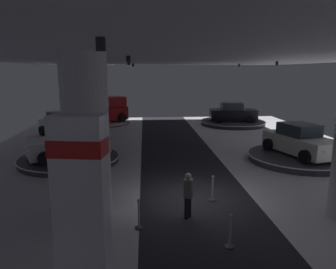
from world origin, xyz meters
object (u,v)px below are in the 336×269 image
at_px(display_car_far_left, 65,125).
at_px(display_car_deep_right, 233,113).
at_px(visitor_walking_near, 188,193).
at_px(display_car_mid_left, 69,143).
at_px(pickup_truck_deep_left, 101,112).
at_px(display_platform_far_left, 66,138).
at_px(display_platform_deep_left, 98,124).
at_px(display_platform_mid_left, 70,159).
at_px(display_platform_mid_right, 299,157).
at_px(display_car_mid_right, 300,141).
at_px(column_left, 86,137).
at_px(brand_sign_pylon, 82,205).
at_px(display_platform_deep_right, 233,123).

xyz_separation_m(display_car_far_left, display_car_deep_right, (13.69, 5.91, -0.02)).
bearing_deg(visitor_walking_near, display_car_mid_left, 127.72).
relative_size(pickup_truck_deep_left, display_platform_far_left, 1.04).
bearing_deg(display_platform_deep_left, display_platform_mid_left, -89.37).
relative_size(display_platform_mid_right, display_car_mid_left, 1.21).
relative_size(display_platform_deep_left, display_car_deep_right, 1.30).
xyz_separation_m(display_car_far_left, display_platform_mid_left, (1.44, -5.35, -0.98)).
distance_m(display_platform_mid_right, display_car_deep_right, 12.06).
relative_size(display_platform_far_left, visitor_walking_near, 3.32).
bearing_deg(display_platform_mid_left, display_car_mid_right, -3.28).
height_order(column_left, display_platform_deep_left, column_left).
bearing_deg(brand_sign_pylon, display_platform_mid_right, 44.85).
bearing_deg(column_left, visitor_walking_near, -7.90).
bearing_deg(visitor_walking_near, display_car_deep_right, 69.96).
distance_m(display_platform_deep_left, display_car_far_left, 6.88).
bearing_deg(display_car_mid_left, visitor_walking_near, -52.28).
relative_size(brand_sign_pylon, display_platform_far_left, 0.76).
bearing_deg(display_platform_mid_right, display_platform_far_left, 156.59).
distance_m(display_platform_deep_left, display_platform_deep_right, 12.44).
bearing_deg(display_platform_far_left, display_car_mid_right, -23.32).
distance_m(display_car_mid_right, display_car_deep_right, 11.99).
bearing_deg(display_car_mid_left, display_platform_deep_left, 90.77).
relative_size(display_car_mid_right, display_car_mid_left, 0.99).
xyz_separation_m(display_car_mid_right, display_car_deep_right, (-0.36, 11.99, -0.01)).
xyz_separation_m(column_left, display_platform_mid_left, (-2.21, 6.66, -2.58)).
distance_m(brand_sign_pylon, display_platform_deep_right, 23.88).
height_order(display_car_mid_right, display_car_deep_right, display_car_mid_right).
bearing_deg(display_car_far_left, display_platform_deep_right, 23.30).
xyz_separation_m(display_platform_deep_left, display_car_far_left, (-1.31, -6.68, 1.02)).
bearing_deg(display_car_mid_right, display_platform_mid_right, -73.94).
bearing_deg(display_platform_mid_left, display_platform_deep_right, 42.51).
distance_m(brand_sign_pylon, display_car_mid_left, 10.97).
bearing_deg(brand_sign_pylon, display_car_mid_left, 104.52).
bearing_deg(display_car_deep_right, brand_sign_pylon, -113.49).
relative_size(brand_sign_pylon, display_car_mid_right, 0.89).
bearing_deg(display_car_deep_right, display_platform_mid_left, -137.41).
relative_size(column_left, display_car_mid_right, 1.21).
relative_size(display_car_mid_left, display_platform_deep_right, 0.77).
xyz_separation_m(column_left, display_platform_far_left, (-3.63, 11.99, -2.54)).
height_order(column_left, visitor_walking_near, column_left).
xyz_separation_m(display_platform_deep_left, pickup_truck_deep_left, (0.26, 0.19, 1.03)).
bearing_deg(display_car_deep_right, column_left, -119.26).
bearing_deg(brand_sign_pylon, column_left, 98.10).
height_order(display_platform_far_left, display_platform_deep_right, display_platform_far_left).
xyz_separation_m(display_platform_mid_right, display_platform_deep_right, (-0.34, 12.01, -0.00)).
relative_size(display_platform_deep_left, display_platform_mid_left, 1.05).
relative_size(pickup_truck_deep_left, display_platform_mid_left, 1.01).
distance_m(display_platform_deep_left, display_car_mid_left, 12.05).
height_order(display_car_mid_right, display_platform_deep_left, display_car_mid_right).
bearing_deg(column_left, display_car_mid_right, 29.71).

